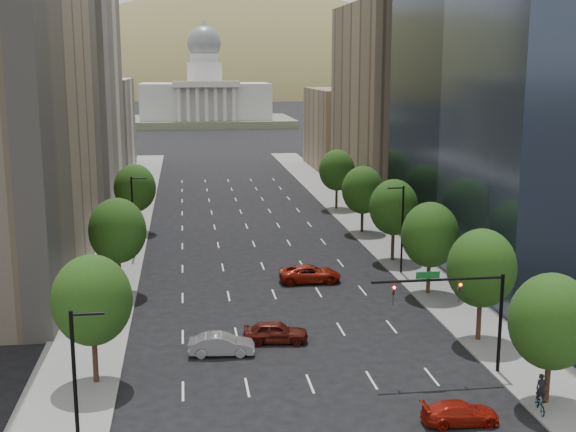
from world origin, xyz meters
name	(u,v)px	position (x,y,z in m)	size (l,w,h in m)	color
sidewalk_left	(112,271)	(-15.50, 60.00, 0.07)	(6.00, 200.00, 0.15)	slate
sidewalk_right	(406,260)	(15.50, 60.00, 0.07)	(6.00, 200.00, 0.15)	slate
midrise_cream_left	(68,86)	(-25.00, 103.00, 17.50)	(14.00, 30.00, 35.00)	beige
filler_left	(95,126)	(-25.00, 136.00, 9.00)	(14.00, 26.00, 18.00)	beige
parking_tan_right	(393,102)	(25.00, 100.00, 15.00)	(14.00, 30.00, 30.00)	#8C7759
filler_right	(348,129)	(25.00, 133.00, 8.00)	(14.00, 26.00, 16.00)	#8C7759
tree_right_0	(551,322)	(14.00, 25.00, 5.39)	(5.20, 5.20, 8.39)	#382316
tree_right_1	(482,268)	(14.00, 36.00, 5.75)	(5.20, 5.20, 8.75)	#382316
tree_right_2	(430,235)	(14.00, 48.00, 5.60)	(5.20, 5.20, 8.61)	#382316
tree_right_3	(394,207)	(14.00, 60.00, 5.89)	(5.20, 5.20, 8.89)	#382316
tree_right_4	(363,190)	(14.00, 74.00, 5.46)	(5.20, 5.20, 8.46)	#382316
tree_right_5	(337,170)	(14.00, 90.00, 5.75)	(5.20, 5.20, 8.75)	#382316
tree_left_0	(92,300)	(-14.00, 32.00, 5.75)	(5.20, 5.20, 8.75)	#382316
tree_left_1	(117,231)	(-14.00, 52.00, 5.96)	(5.20, 5.20, 8.97)	#382316
tree_left_2	(135,188)	(-14.00, 78.00, 5.68)	(5.20, 5.20, 8.68)	#382316
streetlight_rn	(402,227)	(13.44, 55.00, 4.84)	(1.70, 0.20, 9.00)	black
streetlight_ls	(77,391)	(-13.44, 20.00, 4.84)	(1.70, 0.20, 9.00)	black
streetlight_ln	(133,215)	(-13.44, 65.00, 4.84)	(1.70, 0.20, 9.00)	black
traffic_signal	(466,302)	(10.53, 30.00, 5.17)	(9.12, 0.40, 7.38)	black
capitol	(205,100)	(0.00, 249.71, 8.58)	(60.00, 40.00, 35.20)	#596647
foothills	(236,138)	(34.67, 599.39, -37.78)	(720.00, 413.00, 263.00)	olive
car_red_near	(460,413)	(7.80, 23.28, 0.66)	(1.86, 4.58, 1.33)	#99170B
car_maroon	(275,332)	(-1.34, 37.86, 0.84)	(1.98, 4.92, 1.68)	#48120C
car_silver	(222,345)	(-5.53, 35.90, 0.79)	(1.67, 4.78, 1.57)	#9D9CA1
car_red_far	(310,274)	(3.93, 53.46, 0.83)	(2.77, 6.00, 1.67)	maroon
cyclist	(541,399)	(13.00, 23.76, 0.96)	(0.95, 1.90, 2.41)	black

